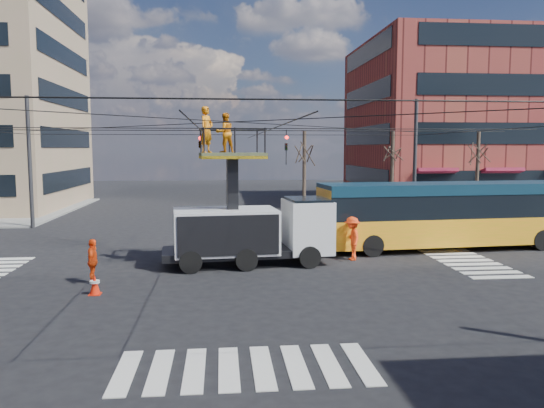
{
  "coord_description": "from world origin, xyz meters",
  "views": [
    {
      "loc": [
        -0.5,
        -21.31,
        4.85
      ],
      "look_at": [
        1.75,
        2.11,
        2.38
      ],
      "focal_mm": 35.0,
      "sensor_mm": 36.0,
      "label": 1
    }
  ],
  "objects_px": {
    "utility_truck": "(252,215)",
    "traffic_cone": "(95,285)",
    "worker_ground": "(93,261)",
    "flagger": "(352,238)",
    "city_bus": "(454,213)"
  },
  "relations": [
    {
      "from": "utility_truck",
      "to": "traffic_cone",
      "type": "distance_m",
      "value": 7.1
    },
    {
      "from": "worker_ground",
      "to": "utility_truck",
      "type": "bearing_deg",
      "value": -67.06
    },
    {
      "from": "utility_truck",
      "to": "flagger",
      "type": "relative_size",
      "value": 3.77
    },
    {
      "from": "utility_truck",
      "to": "traffic_cone",
      "type": "height_order",
      "value": "utility_truck"
    },
    {
      "from": "traffic_cone",
      "to": "flagger",
      "type": "height_order",
      "value": "flagger"
    },
    {
      "from": "city_bus",
      "to": "traffic_cone",
      "type": "xyz_separation_m",
      "value": [
        -15.44,
        -6.74,
        -1.39
      ]
    },
    {
      "from": "utility_truck",
      "to": "worker_ground",
      "type": "bearing_deg",
      "value": -161.0
    },
    {
      "from": "worker_ground",
      "to": "flagger",
      "type": "relative_size",
      "value": 0.85
    },
    {
      "from": "traffic_cone",
      "to": "worker_ground",
      "type": "distance_m",
      "value": 1.61
    },
    {
      "from": "city_bus",
      "to": "utility_truck",
      "type": "bearing_deg",
      "value": -170.27
    },
    {
      "from": "utility_truck",
      "to": "city_bus",
      "type": "xyz_separation_m",
      "value": [
        9.96,
        2.57,
        -0.35
      ]
    },
    {
      "from": "traffic_cone",
      "to": "worker_ground",
      "type": "xyz_separation_m",
      "value": [
        -0.39,
        1.49,
        0.47
      ]
    },
    {
      "from": "utility_truck",
      "to": "traffic_cone",
      "type": "relative_size",
      "value": 10.63
    },
    {
      "from": "traffic_cone",
      "to": "worker_ground",
      "type": "relative_size",
      "value": 0.42
    },
    {
      "from": "city_bus",
      "to": "worker_ground",
      "type": "xyz_separation_m",
      "value": [
        -15.83,
        -5.25,
        -0.91
      ]
    }
  ]
}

